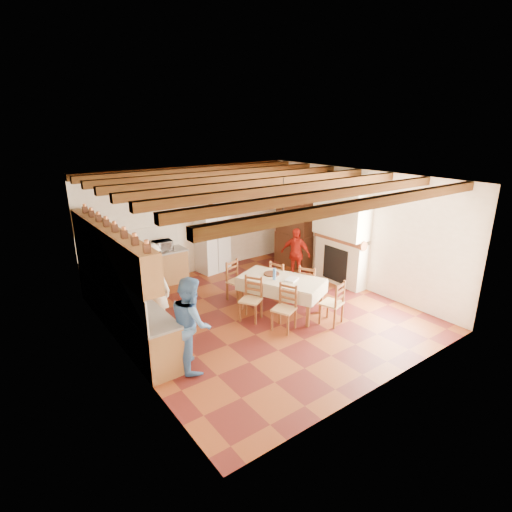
# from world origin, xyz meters

# --- Properties ---
(floor) EXTENTS (6.00, 6.50, 0.02)m
(floor) POSITION_xyz_m (0.00, 0.00, -0.01)
(floor) COLOR #521815
(floor) RESTS_ON ground
(ceiling) EXTENTS (6.00, 6.50, 0.02)m
(ceiling) POSITION_xyz_m (0.00, 0.00, 3.01)
(ceiling) COLOR white
(ceiling) RESTS_ON ground
(wall_back) EXTENTS (6.00, 0.02, 3.00)m
(wall_back) POSITION_xyz_m (0.00, 3.26, 1.50)
(wall_back) COLOR beige
(wall_back) RESTS_ON ground
(wall_front) EXTENTS (6.00, 0.02, 3.00)m
(wall_front) POSITION_xyz_m (0.00, -3.26, 1.50)
(wall_front) COLOR beige
(wall_front) RESTS_ON ground
(wall_left) EXTENTS (0.02, 6.50, 3.00)m
(wall_left) POSITION_xyz_m (-3.01, 0.00, 1.50)
(wall_left) COLOR beige
(wall_left) RESTS_ON ground
(wall_right) EXTENTS (0.02, 6.50, 3.00)m
(wall_right) POSITION_xyz_m (3.01, 0.00, 1.50)
(wall_right) COLOR beige
(wall_right) RESTS_ON ground
(ceiling_beams) EXTENTS (6.00, 6.30, 0.16)m
(ceiling_beams) POSITION_xyz_m (0.00, 0.00, 2.91)
(ceiling_beams) COLOR #3A190B
(ceiling_beams) RESTS_ON ground
(lower_cabinets_left) EXTENTS (0.60, 4.30, 0.86)m
(lower_cabinets_left) POSITION_xyz_m (-2.70, 1.05, 0.43)
(lower_cabinets_left) COLOR brown
(lower_cabinets_left) RESTS_ON ground
(lower_cabinets_back) EXTENTS (2.30, 0.60, 0.86)m
(lower_cabinets_back) POSITION_xyz_m (-1.55, 2.95, 0.43)
(lower_cabinets_back) COLOR brown
(lower_cabinets_back) RESTS_ON ground
(countertop_left) EXTENTS (0.62, 4.30, 0.04)m
(countertop_left) POSITION_xyz_m (-2.70, 1.05, 0.88)
(countertop_left) COLOR slate
(countertop_left) RESTS_ON lower_cabinets_left
(countertop_back) EXTENTS (2.34, 0.62, 0.04)m
(countertop_back) POSITION_xyz_m (-1.55, 2.95, 0.88)
(countertop_back) COLOR slate
(countertop_back) RESTS_ON lower_cabinets_back
(backsplash_left) EXTENTS (0.03, 4.30, 0.60)m
(backsplash_left) POSITION_xyz_m (-2.98, 1.05, 1.20)
(backsplash_left) COLOR beige
(backsplash_left) RESTS_ON ground
(backsplash_back) EXTENTS (2.30, 0.03, 0.60)m
(backsplash_back) POSITION_xyz_m (-1.55, 3.23, 1.20)
(backsplash_back) COLOR beige
(backsplash_back) RESTS_ON ground
(upper_cabinets) EXTENTS (0.35, 4.20, 0.70)m
(upper_cabinets) POSITION_xyz_m (-2.83, 1.05, 1.85)
(upper_cabinets) COLOR brown
(upper_cabinets) RESTS_ON ground
(fireplace) EXTENTS (0.56, 1.60, 2.80)m
(fireplace) POSITION_xyz_m (2.72, 0.20, 1.40)
(fireplace) COLOR beige
(fireplace) RESTS_ON ground
(wall_picture) EXTENTS (0.34, 0.03, 0.42)m
(wall_picture) POSITION_xyz_m (1.55, 3.23, 1.85)
(wall_picture) COLOR black
(wall_picture) RESTS_ON ground
(refrigerator) EXTENTS (0.94, 0.81, 1.70)m
(refrigerator) POSITION_xyz_m (0.55, 3.05, 0.85)
(refrigerator) COLOR silver
(refrigerator) RESTS_ON floor
(hutch) EXTENTS (0.61, 1.24, 2.18)m
(hutch) POSITION_xyz_m (2.75, 2.00, 1.09)
(hutch) COLOR #3C2111
(hutch) RESTS_ON floor
(dining_table) EXTENTS (1.59, 2.05, 0.80)m
(dining_table) POSITION_xyz_m (0.43, -0.20, 0.72)
(dining_table) COLOR white
(dining_table) RESTS_ON floor
(chandelier) EXTENTS (0.47, 0.47, 0.03)m
(chandelier) POSITION_xyz_m (0.43, -0.20, 2.25)
(chandelier) COLOR black
(chandelier) RESTS_ON ground
(chair_left_near) EXTENTS (0.53, 0.54, 0.96)m
(chair_left_near) POSITION_xyz_m (-0.07, -0.89, 0.48)
(chair_left_near) COLOR brown
(chair_left_near) RESTS_ON floor
(chair_left_far) EXTENTS (0.56, 0.57, 0.96)m
(chair_left_far) POSITION_xyz_m (-0.36, -0.13, 0.48)
(chair_left_far) COLOR brown
(chair_left_far) RESTS_ON floor
(chair_right_near) EXTENTS (0.55, 0.55, 0.96)m
(chair_right_near) POSITION_xyz_m (1.23, -0.25, 0.48)
(chair_right_near) COLOR brown
(chair_right_near) RESTS_ON floor
(chair_right_far) EXTENTS (0.50, 0.52, 0.96)m
(chair_right_far) POSITION_xyz_m (0.88, 0.38, 0.48)
(chair_right_far) COLOR brown
(chair_right_far) RESTS_ON floor
(chair_end_near) EXTENTS (0.52, 0.50, 0.96)m
(chair_end_near) POSITION_xyz_m (0.92, -1.27, 0.48)
(chair_end_near) COLOR brown
(chair_end_near) RESTS_ON floor
(chair_end_far) EXTENTS (0.51, 0.49, 0.96)m
(chair_end_far) POSITION_xyz_m (-0.00, 0.91, 0.48)
(chair_end_far) COLOR brown
(chair_end_far) RESTS_ON floor
(person_man) EXTENTS (0.65, 0.79, 1.87)m
(person_man) POSITION_xyz_m (-2.15, 0.62, 0.94)
(person_man) COLOR white
(person_man) RESTS_ON floor
(person_woman_blue) EXTENTS (0.83, 0.95, 1.66)m
(person_woman_blue) POSITION_xyz_m (-2.18, -0.94, 0.83)
(person_woman_blue) COLOR #4670AA
(person_woman_blue) RESTS_ON floor
(person_woman_red) EXTENTS (0.66, 0.91, 1.43)m
(person_woman_red) POSITION_xyz_m (2.02, 1.11, 0.71)
(person_woman_red) COLOR #AD1A10
(person_woman_red) RESTS_ON floor
(microwave) EXTENTS (0.50, 0.35, 0.27)m
(microwave) POSITION_xyz_m (-0.97, 2.95, 1.03)
(microwave) COLOR silver
(microwave) RESTS_ON countertop_back
(fridge_vase) EXTENTS (0.38, 0.38, 0.32)m
(fridge_vase) POSITION_xyz_m (0.57, 3.05, 1.86)
(fridge_vase) COLOR #3C2111
(fridge_vase) RESTS_ON refrigerator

